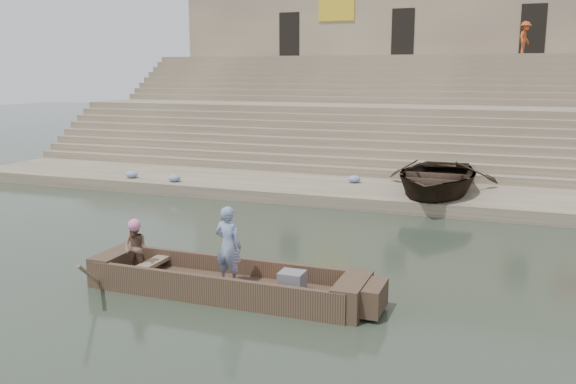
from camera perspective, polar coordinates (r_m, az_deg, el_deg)
The scene contains 14 objects.
ground at distance 13.64m, azimuth 0.59°, elevation -7.14°, with size 120.00×120.00×0.00m, color #2A3528.
lower_landing at distance 21.05m, azimuth 8.01°, elevation -0.12°, with size 32.00×4.00×0.40m, color gray.
mid_landing at distance 28.17m, azimuth 11.41°, elevation 5.09°, with size 32.00×3.00×2.80m, color gray.
upper_landing at distance 35.00m, azimuth 13.34°, elevation 8.13°, with size 32.00×3.00×5.20m, color gray.
ghat_steps at distance 29.80m, azimuth 11.96°, elevation 6.16°, with size 32.00×11.00×5.20m.
building_wall at distance 38.95m, azimuth 14.31°, elevation 12.79°, with size 32.00×5.07×11.20m.
main_rowboat at distance 12.13m, azimuth -5.85°, elevation -9.02°, with size 5.00×1.30×0.22m, color brown.
rowboat_trim at distance 11.97m, azimuth -5.00°, elevation -8.29°, with size 6.04×2.63×1.76m.
standing_man at distance 11.81m, azimuth -5.63°, elevation -5.04°, with size 0.57×0.37×1.56m, color navy.
rowing_man at distance 12.80m, azimuth -14.15°, elevation -5.14°, with size 0.53×0.41×1.09m, color #267352.
television at distance 11.51m, azimuth 0.32°, elevation -8.45°, with size 0.46×0.42×0.40m.
beached_rowboat at distance 20.39m, azimuth 13.74°, elevation 1.42°, with size 3.73×5.23×1.08m, color #2D2116.
pedestrian at distance 34.67m, azimuth 21.39°, elevation 13.34°, with size 1.08×0.62×1.68m, color #B0471D.
cloth_bundles at distance 21.62m, azimuth -1.55°, elevation 1.18°, with size 11.79×2.51×0.26m.
Camera 1 is at (4.39, -12.18, 4.29)m, focal length 37.82 mm.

